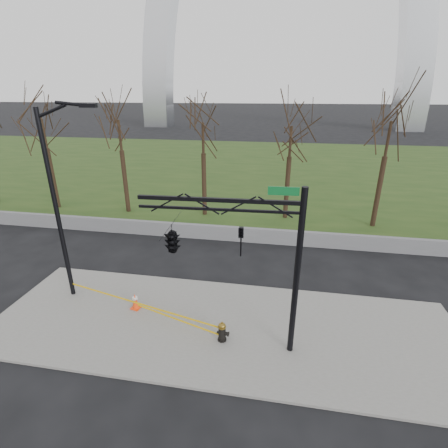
% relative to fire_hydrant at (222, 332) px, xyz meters
% --- Properties ---
extents(ground, '(500.00, 500.00, 0.00)m').
position_rel_fire_hydrant_xyz_m(ground, '(-0.19, 0.80, -0.47)').
color(ground, black).
rests_on(ground, ground).
extents(sidewalk, '(18.00, 6.00, 0.10)m').
position_rel_fire_hydrant_xyz_m(sidewalk, '(-0.19, 0.80, -0.42)').
color(sidewalk, slate).
rests_on(sidewalk, ground).
extents(grass_strip, '(120.00, 40.00, 0.06)m').
position_rel_fire_hydrant_xyz_m(grass_strip, '(-0.19, 30.80, -0.44)').
color(grass_strip, '#233C16').
rests_on(grass_strip, ground).
extents(guardrail, '(60.00, 0.30, 0.90)m').
position_rel_fire_hydrant_xyz_m(guardrail, '(-0.19, 8.80, -0.02)').
color(guardrail, '#59595B').
rests_on(guardrail, ground).
extents(tree_row, '(44.98, 4.00, 7.81)m').
position_rel_fire_hydrant_xyz_m(tree_row, '(-0.70, 12.80, 3.43)').
color(tree_row, black).
rests_on(tree_row, ground).
extents(fire_hydrant, '(0.50, 0.32, 0.80)m').
position_rel_fire_hydrant_xyz_m(fire_hydrant, '(0.00, 0.00, 0.00)').
color(fire_hydrant, black).
rests_on(fire_hydrant, sidewalk).
extents(traffic_cone, '(0.44, 0.44, 0.70)m').
position_rel_fire_hydrant_xyz_m(traffic_cone, '(-3.89, 1.26, -0.02)').
color(traffic_cone, '#FF3D0D').
rests_on(traffic_cone, sidewalk).
extents(street_light, '(2.39, 0.32, 8.21)m').
position_rel_fire_hydrant_xyz_m(street_light, '(-6.88, 1.80, 4.23)').
color(street_light, black).
rests_on(street_light, ground).
extents(traffic_signal_mast, '(5.10, 2.50, 6.00)m').
position_rel_fire_hydrant_xyz_m(traffic_signal_mast, '(-0.82, -0.18, 3.68)').
color(traffic_signal_mast, black).
rests_on(traffic_signal_mast, ground).
extents(caution_tape, '(7.10, 1.79, 0.41)m').
position_rel_fire_hydrant_xyz_m(caution_tape, '(-2.98, 0.80, 0.04)').
color(caution_tape, '#DEA90B').
rests_on(caution_tape, ground).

